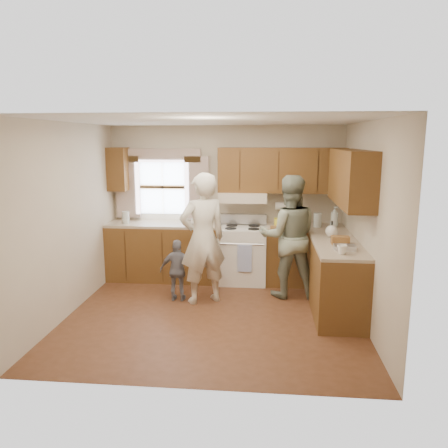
# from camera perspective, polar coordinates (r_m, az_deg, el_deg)

# --- Properties ---
(room) EXTENTS (3.80, 3.80, 3.80)m
(room) POSITION_cam_1_polar(r_m,az_deg,el_deg) (5.52, -1.43, 0.25)
(room) COLOR #4D2B18
(room) RESTS_ON ground
(kitchen_fixtures) EXTENTS (3.80, 2.25, 2.15)m
(kitchen_fixtures) POSITION_cam_1_polar(r_m,az_deg,el_deg) (6.62, 5.00, -1.62)
(kitchen_fixtures) COLOR #41260E
(kitchen_fixtures) RESTS_ON ground
(stove) EXTENTS (0.76, 0.67, 1.07)m
(stove) POSITION_cam_1_polar(r_m,az_deg,el_deg) (7.06, 2.42, -3.88)
(stove) COLOR silver
(stove) RESTS_ON ground
(woman_left) EXTENTS (0.80, 0.71, 1.84)m
(woman_left) POSITION_cam_1_polar(r_m,az_deg,el_deg) (6.08, -2.79, -1.92)
(woman_left) COLOR beige
(woman_left) RESTS_ON ground
(woman_right) EXTENTS (0.92, 0.74, 1.78)m
(woman_right) POSITION_cam_1_polar(r_m,az_deg,el_deg) (6.39, 8.44, -1.64)
(woman_right) COLOR #2B4230
(woman_right) RESTS_ON ground
(child) EXTENTS (0.52, 0.22, 0.89)m
(child) POSITION_cam_1_polar(r_m,az_deg,el_deg) (6.28, -6.03, -6.05)
(child) COLOR slate
(child) RESTS_ON ground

